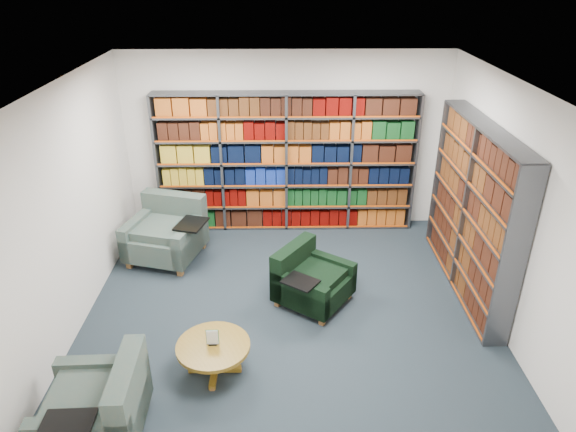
{
  "coord_description": "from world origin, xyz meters",
  "views": [
    {
      "loc": [
        -0.09,
        -5.2,
        3.94
      ],
      "look_at": [
        0.0,
        0.6,
        1.05
      ],
      "focal_mm": 32.0,
      "sensor_mm": 36.0,
      "label": 1
    }
  ],
  "objects_px": {
    "chair_green_right": "(308,280)",
    "chair_teal_front": "(103,408)",
    "coffee_table": "(213,350)",
    "chair_teal_left": "(168,233)"
  },
  "relations": [
    {
      "from": "coffee_table",
      "to": "chair_teal_front",
      "type": "bearing_deg",
      "value": -139.21
    },
    {
      "from": "chair_green_right",
      "to": "coffee_table",
      "type": "height_order",
      "value": "chair_green_right"
    },
    {
      "from": "chair_green_right",
      "to": "chair_teal_front",
      "type": "xyz_separation_m",
      "value": [
        -1.97,
        -2.07,
        0.02
      ]
    },
    {
      "from": "chair_teal_left",
      "to": "coffee_table",
      "type": "bearing_deg",
      "value": -69.11
    },
    {
      "from": "chair_green_right",
      "to": "chair_teal_left",
      "type": "bearing_deg",
      "value": 149.41
    },
    {
      "from": "chair_teal_left",
      "to": "coffee_table",
      "type": "height_order",
      "value": "chair_teal_left"
    },
    {
      "from": "chair_teal_front",
      "to": "coffee_table",
      "type": "relative_size",
      "value": 1.34
    },
    {
      "from": "chair_teal_front",
      "to": "coffee_table",
      "type": "bearing_deg",
      "value": 40.79
    },
    {
      "from": "chair_green_right",
      "to": "chair_teal_front",
      "type": "relative_size",
      "value": 1.1
    },
    {
      "from": "chair_teal_left",
      "to": "chair_teal_front",
      "type": "distance_m",
      "value": 3.26
    }
  ]
}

